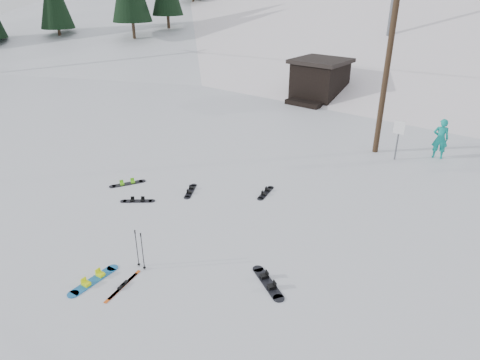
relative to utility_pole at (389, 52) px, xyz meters
The scene contains 16 objects.
ground 14.90m from the utility_pole, 98.13° to the right, with size 200.00×200.00×0.00m, color white.
ski_slope 44.31m from the utility_pole, 92.79° to the left, with size 60.00×75.00×45.00m, color white.
ridge_left 53.35m from the utility_pole, 138.18° to the left, with size 34.00×85.00×38.00m, color white.
treeline_left 44.65m from the utility_pole, 144.16° to the left, with size 20.00×64.00×10.00m, color black, non-canonical shape.
utility_pole is the anchor object (origin of this frame).
trail_sign 3.60m from the utility_pole, 21.04° to the right, with size 0.50×0.09×1.85m.
lift_hut 10.40m from the utility_pole, 135.24° to the left, with size 3.40×4.10×2.75m.
hero_snowboard 15.14m from the utility_pole, 98.72° to the right, with size 0.44×1.65×0.12m.
hero_skis 14.71m from the utility_pole, 95.62° to the right, with size 0.45×1.45×0.08m.
ski_poles 13.73m from the utility_pole, 97.07° to the right, with size 0.34×0.09×1.22m.
board_scatter_a 12.47m from the utility_pole, 115.24° to the right, with size 1.06×0.92×0.09m.
board_scatter_b 10.58m from the utility_pole, 114.61° to the right, with size 0.81×1.19×0.09m.
board_scatter_c 12.57m from the utility_pole, 123.43° to the right, with size 0.81×1.36×0.10m.
board_scatter_d 12.36m from the utility_pole, 81.76° to the right, with size 1.47×0.98×0.12m.
board_scatter_f 8.49m from the utility_pole, 102.70° to the right, with size 0.50×1.31×0.09m.
skier_teal 4.65m from the utility_pole, 21.68° to the left, with size 0.69×0.45×1.88m, color #0E8F83.
Camera 1 is at (8.88, -5.15, 7.54)m, focal length 32.00 mm.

